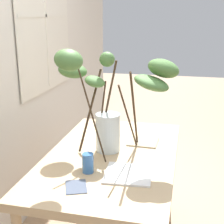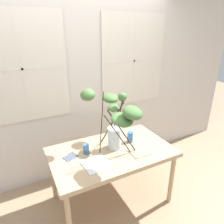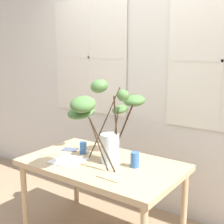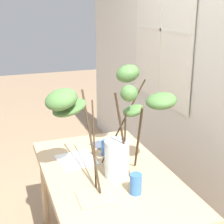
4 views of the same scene
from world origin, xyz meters
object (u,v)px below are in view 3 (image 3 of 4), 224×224
(dining_table, at_px, (102,170))
(plate_square_right, at_px, (114,175))
(vase_with_branches, at_px, (106,118))
(drinking_glass_blue_left, at_px, (83,148))
(drinking_glass_blue_right, at_px, (135,160))
(plate_square_left, at_px, (68,161))

(dining_table, xyz_separation_m, plate_square_right, (0.26, -0.17, 0.07))
(dining_table, xyz_separation_m, vase_with_branches, (0.04, 0.01, 0.46))
(dining_table, height_order, drinking_glass_blue_left, drinking_glass_blue_left)
(drinking_glass_blue_right, bearing_deg, plate_square_left, -157.29)
(vase_with_branches, distance_m, plate_square_left, 0.52)
(plate_square_left, xyz_separation_m, plate_square_right, (0.51, -0.02, -0.00))
(dining_table, distance_m, plate_square_left, 0.31)
(plate_square_left, bearing_deg, vase_with_branches, 29.67)
(drinking_glass_blue_left, xyz_separation_m, drinking_glass_blue_right, (0.57, -0.00, 0.01))
(vase_with_branches, relative_size, plate_square_right, 4.12)
(dining_table, relative_size, drinking_glass_blue_left, 11.97)
(drinking_glass_blue_right, bearing_deg, dining_table, -166.19)
(plate_square_left, bearing_deg, drinking_glass_blue_right, 22.71)
(dining_table, height_order, plate_square_left, plate_square_left)
(drinking_glass_blue_left, relative_size, plate_square_right, 0.56)
(plate_square_right, bearing_deg, drinking_glass_blue_left, 155.06)
(vase_with_branches, xyz_separation_m, drinking_glass_blue_left, (-0.31, 0.07, -0.34))
(drinking_glass_blue_left, xyz_separation_m, plate_square_right, (0.53, -0.25, -0.05))
(plate_square_left, relative_size, plate_square_right, 1.29)
(vase_with_branches, bearing_deg, dining_table, -165.63)
(plate_square_right, bearing_deg, plate_square_left, 178.29)
(drinking_glass_blue_left, bearing_deg, vase_with_branches, -11.84)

